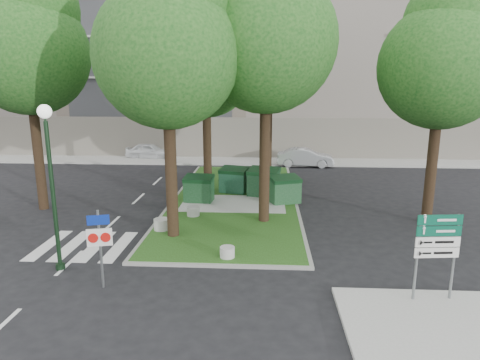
# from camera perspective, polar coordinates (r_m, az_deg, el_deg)

# --- Properties ---
(ground) EXTENTS (120.00, 120.00, 0.00)m
(ground) POSITION_cam_1_polar(r_m,az_deg,el_deg) (14.44, -5.01, -11.34)
(ground) COLOR black
(ground) RESTS_ON ground
(median_island) EXTENTS (6.00, 16.00, 0.12)m
(median_island) POSITION_cam_1_polar(r_m,az_deg,el_deg) (21.87, -0.71, -2.55)
(median_island) COLOR #214112
(median_island) RESTS_ON ground
(median_kerb) EXTENTS (6.30, 16.30, 0.10)m
(median_kerb) POSITION_cam_1_polar(r_m,az_deg,el_deg) (21.87, -0.71, -2.58)
(median_kerb) COLOR gray
(median_kerb) RESTS_ON ground
(sidewalk_corner) EXTENTS (5.00, 4.00, 0.12)m
(sidewalk_corner) POSITION_cam_1_polar(r_m,az_deg,el_deg) (12.06, 26.07, -17.67)
(sidewalk_corner) COLOR #999993
(sidewalk_corner) RESTS_ON ground
(building_sidewalk) EXTENTS (42.00, 3.00, 0.12)m
(building_sidewalk) POSITION_cam_1_polar(r_m,az_deg,el_deg) (32.11, -0.29, 2.52)
(building_sidewalk) COLOR #999993
(building_sidewalk) RESTS_ON ground
(zebra_crossing) EXTENTS (5.00, 3.00, 0.01)m
(zebra_crossing) POSITION_cam_1_polar(r_m,az_deg,el_deg) (16.70, -17.23, -8.42)
(zebra_crossing) COLOR silver
(zebra_crossing) RESTS_ON ground
(apartment_building) EXTENTS (41.00, 12.00, 16.00)m
(apartment_building) POSITION_cam_1_polar(r_m,az_deg,el_deg) (39.10, 0.42, 16.11)
(apartment_building) COLOR #BFB08F
(apartment_building) RESTS_ON ground
(tree_median_near_left) EXTENTS (5.20, 5.20, 10.53)m
(tree_median_near_left) POSITION_cam_1_polar(r_m,az_deg,el_deg) (15.98, -9.44, 17.80)
(tree_median_near_left) COLOR black
(tree_median_near_left) RESTS_ON ground
(tree_median_near_right) EXTENTS (5.60, 5.60, 11.46)m
(tree_median_near_right) POSITION_cam_1_polar(r_m,az_deg,el_deg) (17.67, 3.84, 19.65)
(tree_median_near_right) COLOR black
(tree_median_near_right) RESTS_ON ground
(tree_median_mid) EXTENTS (4.80, 4.80, 9.99)m
(tree_median_mid) POSITION_cam_1_polar(r_m,az_deg,el_deg) (22.27, -4.33, 15.69)
(tree_median_mid) COLOR black
(tree_median_mid) RESTS_ON ground
(tree_median_far) EXTENTS (5.80, 5.80, 11.93)m
(tree_median_far) POSITION_cam_1_polar(r_m,az_deg,el_deg) (25.17, 4.20, 18.45)
(tree_median_far) COLOR black
(tree_median_far) RESTS_ON ground
(tree_street_left) EXTENTS (5.40, 5.40, 11.00)m
(tree_street_left) POSITION_cam_1_polar(r_m,az_deg,el_deg) (21.78, -26.35, 16.26)
(tree_street_left) COLOR black
(tree_street_left) RESTS_ON ground
(tree_street_right) EXTENTS (5.00, 5.00, 10.06)m
(tree_street_right) POSITION_cam_1_polar(r_m,az_deg,el_deg) (19.43, 25.66, 14.88)
(tree_street_right) COLOR black
(tree_street_right) RESTS_ON ground
(dumpster_a) EXTENTS (1.50, 1.12, 1.32)m
(dumpster_a) POSITION_cam_1_polar(r_m,az_deg,el_deg) (21.22, -5.50, -1.17)
(dumpster_a) COLOR black
(dumpster_a) RESTS_ON median_island
(dumpster_b) EXTENTS (1.67, 1.37, 1.35)m
(dumpster_b) POSITION_cam_1_polar(r_m,az_deg,el_deg) (22.92, -0.81, 0.01)
(dumpster_b) COLOR #113C25
(dumpster_b) RESTS_ON median_island
(dumpster_c) EXTENTS (1.82, 1.49, 1.47)m
(dumpster_c) POSITION_cam_1_polar(r_m,az_deg,el_deg) (22.19, 3.19, -0.30)
(dumpster_c) COLOR #10371B
(dumpster_c) RESTS_ON median_island
(dumpster_d) EXTENTS (1.70, 1.45, 1.34)m
(dumpster_d) POSITION_cam_1_polar(r_m,az_deg,el_deg) (21.04, 5.97, -1.27)
(dumpster_d) COLOR #123B1A
(dumpster_d) RESTS_ON median_island
(bollard_left) EXTENTS (0.62, 0.62, 0.44)m
(bollard_left) POSITION_cam_1_polar(r_m,az_deg,el_deg) (17.54, -10.41, -5.82)
(bollard_left) COLOR #ADADA8
(bollard_left) RESTS_ON median_island
(bollard_right) EXTENTS (0.51, 0.51, 0.36)m
(bollard_right) POSITION_cam_1_polar(r_m,az_deg,el_deg) (14.69, -1.71, -9.58)
(bollard_right) COLOR #AEAEA9
(bollard_right) RESTS_ON median_island
(bollard_mid) EXTENTS (0.57, 0.57, 0.41)m
(bollard_mid) POSITION_cam_1_polar(r_m,az_deg,el_deg) (19.10, -6.25, -4.15)
(bollard_mid) COLOR gray
(bollard_mid) RESTS_ON median_island
(litter_bin) EXTENTS (0.45, 0.45, 0.79)m
(litter_bin) POSITION_cam_1_polar(r_m,az_deg,el_deg) (22.67, 5.57, -0.85)
(litter_bin) COLOR orange
(litter_bin) RESTS_ON median_island
(street_lamp) EXTENTS (0.42, 0.42, 5.28)m
(street_lamp) POSITION_cam_1_polar(r_m,az_deg,el_deg) (14.36, -23.96, 1.36)
(street_lamp) COLOR black
(street_lamp) RESTS_ON ground
(traffic_sign_pole) EXTENTS (0.70, 0.21, 2.39)m
(traffic_sign_pole) POSITION_cam_1_polar(r_m,az_deg,el_deg) (13.07, -18.20, -7.42)
(traffic_sign_pole) COLOR slate
(traffic_sign_pole) RESTS_ON ground
(directional_sign) EXTENTS (1.21, 0.19, 2.42)m
(directional_sign) POSITION_cam_1_polar(r_m,az_deg,el_deg) (12.66, 24.79, -7.71)
(directional_sign) COLOR slate
(directional_sign) RESTS_ON sidewalk_corner
(car_white) EXTENTS (3.71, 1.76, 1.23)m
(car_white) POSITION_cam_1_polar(r_m,az_deg,el_deg) (34.14, -12.00, 3.82)
(car_white) COLOR white
(car_white) RESTS_ON ground
(car_silver) EXTENTS (4.04, 1.63, 1.31)m
(car_silver) POSITION_cam_1_polar(r_m,az_deg,el_deg) (30.69, 8.69, 3.00)
(car_silver) COLOR #AAAEB3
(car_silver) RESTS_ON ground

